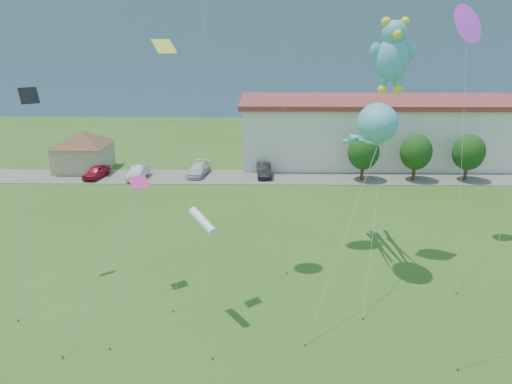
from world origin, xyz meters
TOP-DOWN VIEW (x-y plane):
  - parking_strip at (0.00, 35.00)m, footprint 70.00×6.00m
  - hill_ridge at (0.00, 120.00)m, footprint 160.00×50.00m
  - pavilion at (-24.00, 38.00)m, footprint 9.20×9.20m
  - warehouse at (26.00, 44.00)m, footprint 61.00×15.00m
  - tree_near at (10.00, 34.00)m, footprint 3.60×3.60m
  - tree_mid at (16.00, 34.00)m, footprint 3.60×3.60m
  - tree_far at (22.00, 34.00)m, footprint 3.60×3.60m
  - parked_car_red at (-21.27, 34.43)m, footprint 2.52×4.47m
  - parked_car_silver at (-16.23, 34.18)m, footprint 1.95×4.60m
  - parked_car_white at (-9.35, 35.71)m, footprint 2.81×5.24m
  - parked_car_black at (-1.42, 35.36)m, footprint 1.87×4.71m
  - octopus_kite at (5.76, 13.12)m, footprint 6.38×14.92m
  - teddy_bear_kite at (7.15, 14.98)m, footprint 4.43×10.19m
  - small_kite_pink at (-9.57, 9.09)m, footprint 3.24×8.38m
  - small_kite_black at (-16.19, 10.83)m, footprint 1.29×6.87m
  - small_kite_white at (-4.88, 6.09)m, footprint 1.08×5.06m
  - small_kite_yellow at (-7.21, 7.41)m, footprint 3.50×5.86m
  - small_kite_purple at (13.23, 18.03)m, footprint 3.30×10.21m

SIDE VIEW (x-z plane):
  - parking_strip at x=0.00m, z-range 0.00..0.06m
  - parked_car_red at x=-21.27m, z-range 0.06..1.50m
  - parked_car_white at x=-9.35m, z-range 0.06..1.50m
  - parked_car_silver at x=-16.23m, z-range 0.06..1.54m
  - parked_car_black at x=-1.42m, z-range 0.06..1.58m
  - pavilion at x=-24.00m, z-range 0.52..5.52m
  - tree_near at x=10.00m, z-range 0.65..6.12m
  - tree_mid at x=16.00m, z-range 0.65..6.12m
  - tree_far at x=22.00m, z-range 0.65..6.12m
  - warehouse at x=26.00m, z-range 0.02..8.22m
  - small_kite_white at x=-4.88m, z-range 2.77..9.28m
  - small_kite_pink at x=-9.57m, z-range 2.59..10.14m
  - octopus_kite at x=5.76m, z-range 3.91..15.71m
  - small_kite_black at x=-16.19m, z-range 4.45..17.14m
  - hill_ridge at x=0.00m, z-range 0.00..25.00m
  - small_kite_yellow at x=-7.21m, z-range 5.40..21.08m
  - teddy_bear_kite at x=7.15m, z-range 6.18..23.20m
  - small_kite_purple at x=13.23m, z-range 7.60..25.01m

